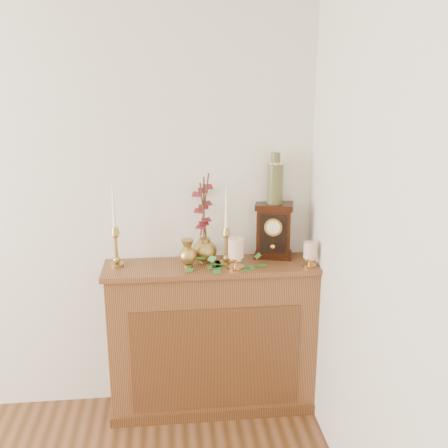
{
  "coord_description": "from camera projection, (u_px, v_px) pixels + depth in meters",
  "views": [
    {
      "loc": [
        1.17,
        -0.71,
        1.97
      ],
      "look_at": [
        1.46,
        2.05,
        1.18
      ],
      "focal_mm": 42.0,
      "sensor_mm": 36.0,
      "label": 1
    }
  ],
  "objects": [
    {
      "name": "ivy_garland",
      "position": [
        219.0,
        266.0,
        2.93
      ],
      "size": [
        0.41,
        0.21,
        0.08
      ],
      "rotation": [
        0.0,
        0.0,
        0.14
      ],
      "color": "#2F712B",
      "rests_on": "console_shelf"
    },
    {
      "name": "pillar_candle_right",
      "position": [
        310.0,
        253.0,
        2.93
      ],
      "size": [
        0.08,
        0.08,
        0.15
      ],
      "rotation": [
        0.0,
        0.0,
        -0.05
      ],
      "color": "#D7944B",
      "rests_on": "console_shelf"
    },
    {
      "name": "mantel_clock",
      "position": [
        274.0,
        231.0,
        3.08
      ],
      "size": [
        0.25,
        0.2,
        0.33
      ],
      "rotation": [
        0.0,
        0.0,
        -0.25
      ],
      "color": "black",
      "rests_on": "console_shelf"
    },
    {
      "name": "console_shelf",
      "position": [
        213.0,
        342.0,
        3.13
      ],
      "size": [
        1.24,
        0.34,
        0.93
      ],
      "color": "brown",
      "rests_on": "ground"
    },
    {
      "name": "pillar_candle_left",
      "position": [
        236.0,
        252.0,
        2.9
      ],
      "size": [
        0.1,
        0.1,
        0.19
      ],
      "rotation": [
        0.0,
        0.0,
        -0.28
      ],
      "color": "#D7944B",
      "rests_on": "console_shelf"
    },
    {
      "name": "ginger_jar",
      "position": [
        203.0,
        220.0,
        3.01
      ],
      "size": [
        0.22,
        0.23,
        0.53
      ],
      "rotation": [
        0.0,
        0.0,
        -0.1
      ],
      "color": "tan",
      "rests_on": "console_shelf"
    },
    {
      "name": "ceramic_vase",
      "position": [
        275.0,
        181.0,
        3.0
      ],
      "size": [
        0.09,
        0.09,
        0.29
      ],
      "rotation": [
        0.0,
        0.0,
        -0.25
      ],
      "color": "#183024",
      "rests_on": "mantel_clock"
    },
    {
      "name": "candlestick_left",
      "position": [
        115.0,
        240.0,
        2.92
      ],
      "size": [
        0.08,
        0.08,
        0.48
      ],
      "rotation": [
        0.0,
        0.0,
        0.2
      ],
      "color": "tan",
      "rests_on": "console_shelf"
    },
    {
      "name": "candlestick_center",
      "position": [
        226.0,
        240.0,
        2.96
      ],
      "size": [
        0.07,
        0.07,
        0.44
      ],
      "rotation": [
        0.0,
        0.0,
        -0.05
      ],
      "color": "tan",
      "rests_on": "console_shelf"
    },
    {
      "name": "bud_vase",
      "position": [
        188.0,
        254.0,
        2.92
      ],
      "size": [
        0.1,
        0.1,
        0.16
      ],
      "rotation": [
        0.0,
        0.0,
        -0.15
      ],
      "color": "tan",
      "rests_on": "console_shelf"
    }
  ]
}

